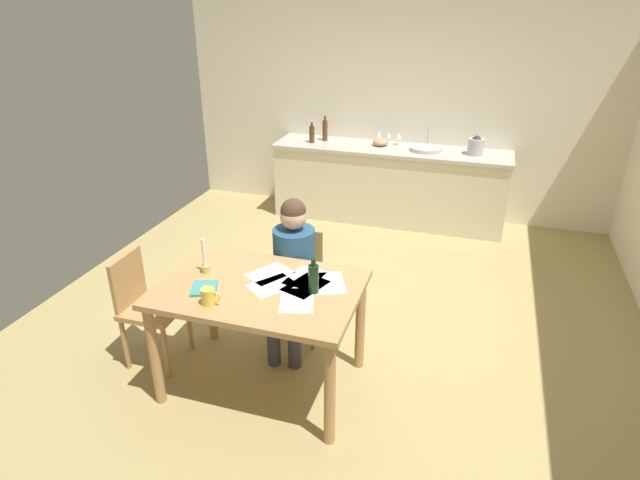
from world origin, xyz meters
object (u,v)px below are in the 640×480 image
Objects in this scene: dining_table at (260,301)px; wine_bottle_on_table at (313,278)px; wine_glass_near_sink at (398,136)px; chair_at_table at (298,280)px; book_magazine at (204,288)px; mixing_bowl at (380,142)px; person_seated at (292,266)px; stovetop_kettle at (476,146)px; sink_unit at (426,148)px; bottle_oil at (312,134)px; wine_glass_back_left at (378,134)px; chair_side_empty at (146,304)px; coffee_mug at (208,296)px; bottle_vinegar at (325,130)px; wine_glass_by_kettle at (388,135)px; candlestick at (205,263)px.

wine_bottle_on_table is at bearing 5.77° from dining_table.
chair_at_table is at bearing -96.33° from wine_glass_near_sink.
wine_bottle_on_table reaches higher than book_magazine.
wine_glass_near_sink reaches higher than mixing_bowl.
person_seated reaches higher than stovetop_kettle.
mixing_bowl is (-0.54, 0.05, 0.02)m from sink_unit.
person_seated is 2.77m from bottle_oil.
bottle_oil is 0.79m from wine_glass_back_left.
coffee_mug is at bearing -23.35° from chair_side_empty.
mixing_bowl is 0.84× the size of stovetop_kettle.
bottle_vinegar is (-0.36, 3.63, 0.17)m from coffee_mug.
chair_at_table is at bearing -77.61° from bottle_vinegar.
chair_at_table is 4.66× the size of mixing_bowl.
wine_glass_by_kettle is (0.07, 0.09, 0.07)m from mixing_bowl.
mixing_bowl is (0.11, 2.62, 0.46)m from chair_at_table.
coffee_mug is 0.42m from candlestick.
stovetop_kettle is 1.43× the size of wine_glass_by_kettle.
bottle_oil is at bearing 74.58° from book_magazine.
candlestick is (-0.43, 0.07, 0.18)m from dining_table.
sink_unit is at bearing 179.56° from stovetop_kettle.
coffee_mug is 0.35× the size of sink_unit.
coffee_mug is 3.72m from wine_glass_by_kettle.
chair_side_empty is 5.58× the size of wine_glass_by_kettle.
wine_glass_near_sink is at bearing 0.00° from wine_glass_by_kettle.
bottle_oil is at bearing -178.25° from stovetop_kettle.
dining_table is 8.62× the size of wine_glass_by_kettle.
candlestick reaches higher than coffee_mug.
bottle_vinegar is at bearing -175.79° from wine_glass_near_sink.
mixing_bowl is at bearing 94.18° from wine_bottle_on_table.
chair_at_table is 3.43× the size of candlestick.
wine_bottle_on_table is 3.33m from bottle_oil.
coffee_mug is 3.82m from stovetop_kettle.
chair_at_table is 2.77m from wine_glass_by_kettle.
candlestick reaches higher than book_magazine.
chair_at_table is 0.86m from wine_bottle_on_table.
wine_glass_near_sink is (0.75, 3.34, 0.14)m from candlestick.
chair_at_table is 2.78m from wine_glass_near_sink.
mixing_bowl is at bearing 88.02° from person_seated.
bottle_oil is at bearing 108.43° from wine_bottle_on_table.
stovetop_kettle reaches higher than candlestick.
bottle_vinegar is 1.78m from stovetop_kettle.
candlestick is 3.38m from wine_glass_back_left.
wine_glass_back_left is (-0.12, 0.00, 0.00)m from wine_glass_by_kettle.
chair_at_table is 0.25m from person_seated.
chair_at_table is 2.66m from mixing_bowl.
sink_unit reaches higher than chair_side_empty.
wine_glass_by_kettle is at bearing 0.00° from wine_glass_back_left.
dining_table is 0.72m from chair_at_table.
bottle_oil is at bearing 97.78° from coffee_mug.
sink_unit is at bearing 52.12° from book_magazine.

